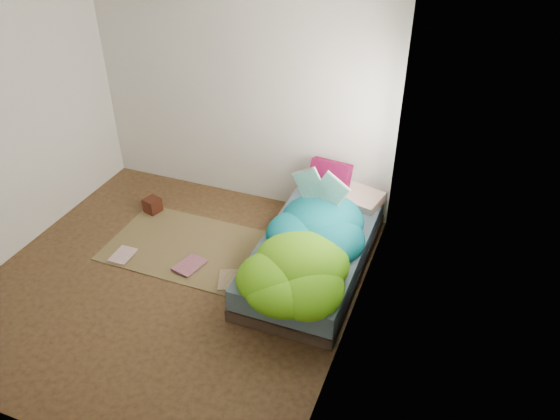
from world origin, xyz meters
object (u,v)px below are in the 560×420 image
(wooden_box, at_px, (153,205))
(floor_book_a, at_px, (115,253))
(floor_book_b, at_px, (181,261))
(bed, at_px, (313,254))
(open_book, at_px, (320,179))
(pillow_magenta, at_px, (329,181))

(wooden_box, bearing_deg, floor_book_a, -86.11)
(wooden_box, xyz_separation_m, floor_book_b, (0.77, -0.71, -0.07))
(wooden_box, bearing_deg, bed, -7.73)
(open_book, distance_m, wooden_box, 2.11)
(bed, distance_m, wooden_box, 2.06)
(open_book, bearing_deg, floor_book_a, -146.09)
(wooden_box, bearing_deg, open_book, 1.82)
(open_book, distance_m, floor_book_b, 1.64)
(pillow_magenta, distance_m, open_book, 0.52)
(pillow_magenta, relative_size, floor_book_b, 1.39)
(floor_book_b, bearing_deg, bed, 31.66)
(open_book, xyz_separation_m, floor_book_a, (-1.92, -0.90, -0.81))
(bed, bearing_deg, pillow_magenta, 96.80)
(bed, height_order, pillow_magenta, pillow_magenta)
(bed, bearing_deg, open_book, 100.65)
(open_book, xyz_separation_m, wooden_box, (-1.98, -0.06, -0.74))
(bed, bearing_deg, floor_book_a, -164.22)
(pillow_magenta, bearing_deg, floor_book_a, -138.57)
(pillow_magenta, relative_size, wooden_box, 2.63)
(pillow_magenta, bearing_deg, wooden_box, -159.39)
(pillow_magenta, xyz_separation_m, open_book, (0.03, -0.45, 0.27))
(floor_book_a, bearing_deg, pillow_magenta, 33.81)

